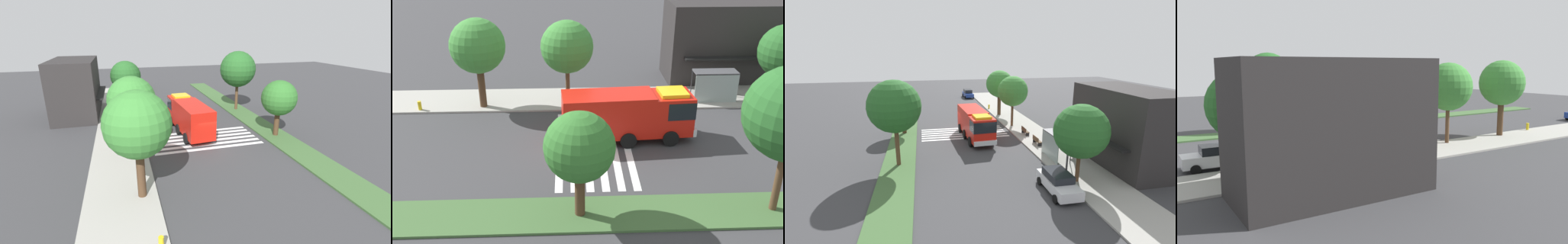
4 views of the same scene
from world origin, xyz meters
The scene contains 14 objects.
ground_plane centered at (0.00, 0.00, 0.00)m, with size 120.00×120.00×0.00m, color #38383A.
sidewalk centered at (0.00, 8.30, 0.07)m, with size 60.00×4.72×0.14m, color #9E9B93.
median_strip centered at (0.00, -7.44, 0.07)m, with size 60.00×3.00×0.14m, color #3D6033.
crosswalk centered at (1.16, 0.00, 0.01)m, with size 4.95×10.69×0.01m.
fire_truck centered at (3.75, 1.02, 1.97)m, with size 9.08×3.26×3.50m.
bus_stop_shelter centered at (11.47, 7.26, 1.89)m, with size 3.50×1.40×2.46m.
bench_near_shelter centered at (7.47, 7.28, 0.59)m, with size 1.60×0.50×0.90m.
bench_west_of_shelter centered at (3.68, 7.28, 0.59)m, with size 1.60×0.50×0.90m.
street_lamp centered at (15.59, 6.54, 3.42)m, with size 0.36×0.36×5.48m.
storefront_building centered at (13.65, 13.20, 3.56)m, with size 10.20×5.90×7.12m.
sidewalk_tree_far_west centered at (-7.28, 6.94, 5.06)m, with size 4.21×4.21×7.07m.
sidewalk_tree_west centered at (-0.52, 6.94, 4.93)m, with size 4.06×4.06×6.84m.
median_tree_far_west centered at (0.06, -7.44, 4.04)m, with size 3.54×3.54×5.72m.
fire_hydrant centered at (-12.18, 6.44, 0.49)m, with size 0.28×0.28×0.70m, color gold.
Camera 2 is at (-0.35, -26.51, 14.51)m, focal length 41.37 mm.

